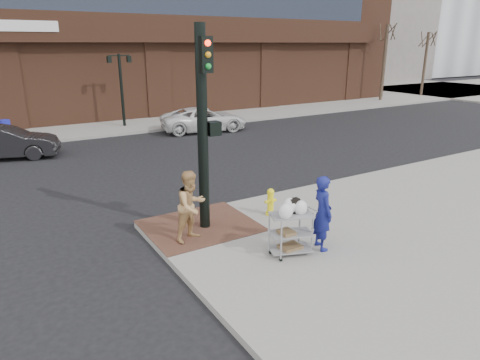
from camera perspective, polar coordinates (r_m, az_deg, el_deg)
ground at (r=10.87m, az=-0.36°, el=-7.81°), size 220.00×220.00×0.00m
sidewalk_far at (r=44.30m, az=-8.01°, el=11.60°), size 65.00×36.00×0.15m
brick_curb_ramp at (r=11.27m, az=-5.36°, el=-6.06°), size 2.80×2.40×0.01m
filler_block at (r=64.82m, az=13.69°, el=21.10°), size 14.00×20.00×18.00m
bare_tree_a at (r=38.30m, az=19.11°, el=19.20°), size 1.80×1.80×7.20m
bare_tree_b at (r=43.30m, az=23.90°, el=17.78°), size 1.80×1.80×6.70m
lamp_post at (r=25.49m, az=-15.58°, el=12.46°), size 1.32×0.22×4.00m
traffic_signal_pole at (r=10.42m, az=-4.86°, el=7.41°), size 0.61×0.51×5.00m
woman_blue at (r=9.90m, az=10.93°, el=-4.31°), size 0.56×0.72×1.75m
pedestrian_tan at (r=10.22m, az=-6.51°, el=-3.45°), size 1.01×0.89×1.73m
sedan_dark at (r=20.66m, az=-28.89°, el=4.38°), size 4.47×2.61×1.39m
minivan_white at (r=24.10m, az=-4.81°, el=8.06°), size 5.08×3.02×1.32m
utility_cart at (r=9.65m, az=6.79°, el=-6.58°), size 1.05×0.80×1.29m
fire_hydrant at (r=11.82m, az=4.08°, el=-2.86°), size 0.36×0.25×0.76m
newsbox_blue at (r=24.28m, az=-28.81°, el=5.94°), size 0.52×0.50×0.96m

